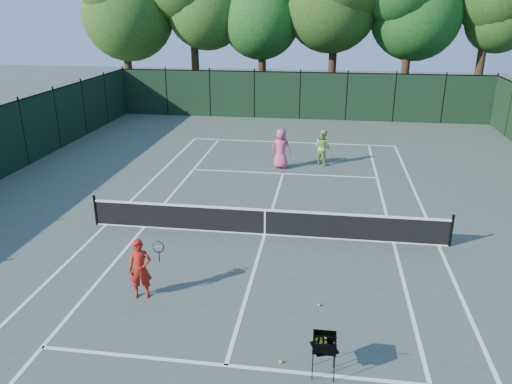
# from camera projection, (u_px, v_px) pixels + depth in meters

# --- Properties ---
(ground) EXTENTS (90.00, 90.00, 0.00)m
(ground) POSITION_uv_depth(u_px,v_px,m) (265.00, 235.00, 16.32)
(ground) COLOR #404E44
(ground) RESTS_ON ground
(sideline_doubles_left) EXTENTS (0.10, 23.77, 0.01)m
(sideline_doubles_left) POSITION_uv_depth(u_px,v_px,m) (106.00, 225.00, 17.06)
(sideline_doubles_left) COLOR white
(sideline_doubles_left) RESTS_ON ground
(sideline_doubles_right) EXTENTS (0.10, 23.77, 0.01)m
(sideline_doubles_right) POSITION_uv_depth(u_px,v_px,m) (439.00, 245.00, 15.59)
(sideline_doubles_right) COLOR white
(sideline_doubles_right) RESTS_ON ground
(sideline_singles_left) EXTENTS (0.10, 23.77, 0.01)m
(sideline_singles_left) POSITION_uv_depth(u_px,v_px,m) (144.00, 227.00, 16.87)
(sideline_singles_left) COLOR white
(sideline_singles_left) RESTS_ON ground
(sideline_singles_right) EXTENTS (0.10, 23.77, 0.01)m
(sideline_singles_right) POSITION_uv_depth(u_px,v_px,m) (394.00, 243.00, 15.77)
(sideline_singles_right) COLOR white
(sideline_singles_right) RESTS_ON ground
(baseline_far) EXTENTS (10.97, 0.10, 0.01)m
(baseline_far) POSITION_uv_depth(u_px,v_px,m) (292.00, 142.00, 27.34)
(baseline_far) COLOR white
(baseline_far) RESTS_ON ground
(service_line_near) EXTENTS (8.23, 0.10, 0.01)m
(service_line_near) POSITION_uv_depth(u_px,v_px,m) (226.00, 365.00, 10.39)
(service_line_near) COLOR white
(service_line_near) RESTS_ON ground
(service_line_far) EXTENTS (8.23, 0.10, 0.01)m
(service_line_far) POSITION_uv_depth(u_px,v_px,m) (283.00, 174.00, 22.25)
(service_line_far) COLOR white
(service_line_far) RESTS_ON ground
(center_service_line) EXTENTS (0.10, 12.80, 0.01)m
(center_service_line) POSITION_uv_depth(u_px,v_px,m) (265.00, 235.00, 16.32)
(center_service_line) COLOR white
(center_service_line) RESTS_ON ground
(tennis_net) EXTENTS (11.69, 0.09, 1.06)m
(tennis_net) POSITION_uv_depth(u_px,v_px,m) (265.00, 221.00, 16.16)
(tennis_net) COLOR black
(tennis_net) RESTS_ON ground
(fence_far) EXTENTS (24.00, 0.05, 3.00)m
(fence_far) POSITION_uv_depth(u_px,v_px,m) (300.00, 96.00, 32.48)
(fence_far) COLOR black
(fence_far) RESTS_ON ground
(coach) EXTENTS (0.84, 0.74, 1.60)m
(coach) POSITION_uv_depth(u_px,v_px,m) (140.00, 269.00, 12.59)
(coach) COLOR #A11C12
(coach) RESTS_ON ground
(player_pink) EXTENTS (0.98, 0.73, 1.84)m
(player_pink) POSITION_uv_depth(u_px,v_px,m) (281.00, 148.00, 22.75)
(player_pink) COLOR #D04972
(player_pink) RESTS_ON ground
(player_green) EXTENTS (1.02, 0.99, 1.65)m
(player_green) POSITION_uv_depth(u_px,v_px,m) (323.00, 147.00, 23.34)
(player_green) COLOR #98BB5D
(player_green) RESTS_ON ground
(ball_hopper) EXTENTS (0.60, 0.60, 0.89)m
(ball_hopper) POSITION_uv_depth(u_px,v_px,m) (324.00, 343.00, 9.91)
(ball_hopper) COLOR black
(ball_hopper) RESTS_ON ground
(loose_ball_near_cart) EXTENTS (0.07, 0.07, 0.07)m
(loose_ball_near_cart) POSITION_uv_depth(u_px,v_px,m) (281.00, 362.00, 10.44)
(loose_ball_near_cart) COLOR #C5DD2D
(loose_ball_near_cart) RESTS_ON ground
(loose_ball_midcourt) EXTENTS (0.07, 0.07, 0.07)m
(loose_ball_midcourt) POSITION_uv_depth(u_px,v_px,m) (319.00, 305.00, 12.43)
(loose_ball_midcourt) COLOR #B4CB29
(loose_ball_midcourt) RESTS_ON ground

